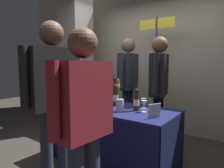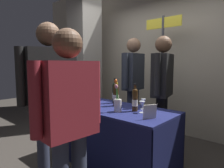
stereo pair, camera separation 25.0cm
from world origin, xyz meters
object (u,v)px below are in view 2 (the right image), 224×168
(display_bottle_0, at_px, (115,92))
(tasting_table, at_px, (112,124))
(featured_wine_bottle, at_px, (78,92))
(wine_glass_near_taster, at_px, (143,102))
(wine_glass_near_vendor, at_px, (83,99))
(booth_signpost, at_px, (162,63))
(concrete_pillar, at_px, (85,56))
(flower_vase, at_px, (118,102))
(vendor_presenter, at_px, (162,83))
(wine_glass_mid, at_px, (142,104))
(taster_foreground_right, at_px, (69,116))

(display_bottle_0, bearing_deg, tasting_table, -56.60)
(featured_wine_bottle, xyz_separation_m, wine_glass_near_taster, (0.99, 0.23, -0.05))
(wine_glass_near_taster, bearing_deg, wine_glass_near_vendor, -149.27)
(wine_glass_near_taster, bearing_deg, booth_signpost, 105.91)
(tasting_table, height_order, wine_glass_near_taster, wine_glass_near_taster)
(concrete_pillar, bearing_deg, flower_vase, -30.26)
(wine_glass_near_taster, relative_size, vendor_presenter, 0.08)
(wine_glass_near_vendor, distance_m, flower_vase, 0.53)
(flower_vase, bearing_deg, tasting_table, 146.67)
(wine_glass_mid, distance_m, wine_glass_near_taster, 0.19)
(taster_foreground_right, bearing_deg, booth_signpost, 14.94)
(wine_glass_mid, height_order, vendor_presenter, vendor_presenter)
(featured_wine_bottle, relative_size, vendor_presenter, 0.20)
(flower_vase, bearing_deg, taster_foreground_right, -72.45)
(wine_glass_mid, bearing_deg, vendor_presenter, 98.83)
(concrete_pillar, relative_size, taster_foreground_right, 1.88)
(wine_glass_near_taster, relative_size, taster_foreground_right, 0.08)
(concrete_pillar, distance_m, tasting_table, 2.07)
(tasting_table, height_order, booth_signpost, booth_signpost)
(featured_wine_bottle, distance_m, display_bottle_0, 0.56)
(wine_glass_near_vendor, relative_size, wine_glass_near_taster, 1.07)
(featured_wine_bottle, bearing_deg, wine_glass_near_vendor, -28.03)
(vendor_presenter, relative_size, taster_foreground_right, 1.09)
(wine_glass_mid, distance_m, taster_foreground_right, 1.03)
(tasting_table, distance_m, flower_vase, 0.42)
(wine_glass_mid, height_order, taster_foreground_right, taster_foreground_right)
(featured_wine_bottle, distance_m, vendor_presenter, 1.23)
(taster_foreground_right, distance_m, booth_signpost, 2.29)
(featured_wine_bottle, height_order, booth_signpost, booth_signpost)
(concrete_pillar, height_order, booth_signpost, concrete_pillar)
(taster_foreground_right, xyz_separation_m, booth_signpost, (-0.42, 2.22, 0.40))
(wine_glass_mid, distance_m, vendor_presenter, 0.71)
(concrete_pillar, bearing_deg, wine_glass_near_vendor, -41.43)
(concrete_pillar, xyz_separation_m, tasting_table, (1.60, -0.92, -0.94))
(display_bottle_0, relative_size, wine_glass_near_taster, 2.78)
(concrete_pillar, bearing_deg, wine_glass_near_taster, -20.67)
(wine_glass_near_taster, distance_m, vendor_presenter, 0.54)
(wine_glass_mid, xyz_separation_m, flower_vase, (-0.24, -0.15, 0.02))
(vendor_presenter, xyz_separation_m, booth_signpost, (-0.28, 0.51, 0.30))
(flower_vase, bearing_deg, featured_wine_bottle, 173.94)
(taster_foreground_right, height_order, booth_signpost, booth_signpost)
(featured_wine_bottle, xyz_separation_m, display_bottle_0, (0.48, 0.28, 0.01))
(concrete_pillar, bearing_deg, taster_foreground_right, -42.81)
(featured_wine_bottle, relative_size, flower_vase, 0.86)
(tasting_table, xyz_separation_m, wine_glass_mid, (0.45, 0.01, 0.32))
(featured_wine_bottle, distance_m, taster_foreground_right, 1.48)
(wine_glass_near_taster, bearing_deg, display_bottle_0, 174.11)
(concrete_pillar, bearing_deg, vendor_presenter, -6.69)
(concrete_pillar, height_order, taster_foreground_right, concrete_pillar)
(display_bottle_0, relative_size, vendor_presenter, 0.21)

